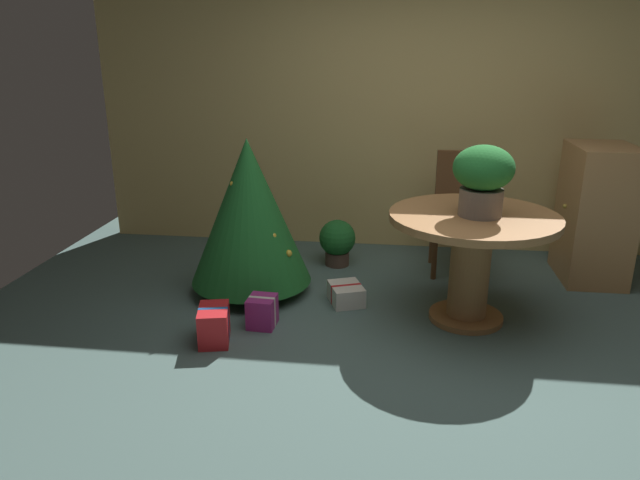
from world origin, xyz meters
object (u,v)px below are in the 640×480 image
(gift_box_purple, at_px, (262,312))
(potted_plant, at_px, (337,241))
(gift_box_red, at_px, (214,325))
(wooden_cabinet, at_px, (595,214))
(holiday_tree, at_px, (249,212))
(flower_vase, at_px, (483,176))
(wooden_chair_far, at_px, (458,206))
(round_dining_table, at_px, (472,247))
(gift_box_cream, at_px, (346,294))

(gift_box_purple, height_order, potted_plant, potted_plant)
(gift_box_red, bearing_deg, wooden_cabinet, 28.19)
(wooden_cabinet, bearing_deg, holiday_tree, -166.74)
(gift_box_red, bearing_deg, holiday_tree, 86.64)
(flower_vase, height_order, gift_box_red, flower_vase)
(holiday_tree, relative_size, potted_plant, 2.96)
(holiday_tree, distance_m, wooden_cabinet, 2.78)
(wooden_chair_far, bearing_deg, flower_vase, -88.47)
(flower_vase, relative_size, wooden_cabinet, 0.42)
(round_dining_table, relative_size, gift_box_cream, 3.29)
(gift_box_red, distance_m, gift_box_purple, 0.37)
(wooden_chair_far, bearing_deg, wooden_cabinet, -3.99)
(gift_box_purple, bearing_deg, gift_box_cream, 39.89)
(holiday_tree, distance_m, gift_box_red, 1.00)
(potted_plant, bearing_deg, gift_box_red, -113.61)
(wooden_cabinet, height_order, potted_plant, wooden_cabinet)
(holiday_tree, height_order, potted_plant, holiday_tree)
(potted_plant, bearing_deg, holiday_tree, -132.50)
(round_dining_table, xyz_separation_m, gift_box_cream, (-0.87, 0.17, -0.47))
(wooden_chair_far, bearing_deg, gift_box_cream, -135.79)
(round_dining_table, height_order, wooden_cabinet, wooden_cabinet)
(gift_box_red, relative_size, gift_box_purple, 1.50)
(holiday_tree, height_order, gift_box_purple, holiday_tree)
(round_dining_table, xyz_separation_m, wooden_chair_far, (0.00, 1.01, 0.01))
(gift_box_red, distance_m, wooden_cabinet, 3.16)
(flower_vase, distance_m, gift_box_cream, 1.33)
(gift_box_red, height_order, wooden_cabinet, wooden_cabinet)
(holiday_tree, relative_size, gift_box_cream, 3.49)
(gift_box_red, relative_size, potted_plant, 0.79)
(gift_box_red, bearing_deg, potted_plant, 66.39)
(wooden_chair_far, xyz_separation_m, gift_box_cream, (-0.87, -0.84, -0.48))
(flower_vase, bearing_deg, wooden_cabinet, 42.41)
(round_dining_table, distance_m, gift_box_purple, 1.50)
(round_dining_table, height_order, holiday_tree, holiday_tree)
(wooden_chair_far, height_order, gift_box_purple, wooden_chair_far)
(gift_box_cream, relative_size, gift_box_red, 1.08)
(wooden_cabinet, xyz_separation_m, potted_plant, (-2.10, 0.03, -0.33))
(wooden_chair_far, height_order, gift_box_cream, wooden_chair_far)
(flower_vase, distance_m, gift_box_red, 2.00)
(gift_box_red, bearing_deg, gift_box_purple, 44.48)
(round_dining_table, distance_m, wooden_cabinet, 1.43)
(holiday_tree, distance_m, potted_plant, 1.00)
(gift_box_purple, bearing_deg, potted_plant, 72.42)
(flower_vase, height_order, potted_plant, flower_vase)
(round_dining_table, distance_m, holiday_tree, 1.65)
(holiday_tree, bearing_deg, wooden_cabinet, 13.26)
(flower_vase, height_order, wooden_chair_far, flower_vase)
(wooden_cabinet, bearing_deg, round_dining_table, -139.28)
(round_dining_table, relative_size, gift_box_purple, 5.31)
(holiday_tree, bearing_deg, round_dining_table, -10.38)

